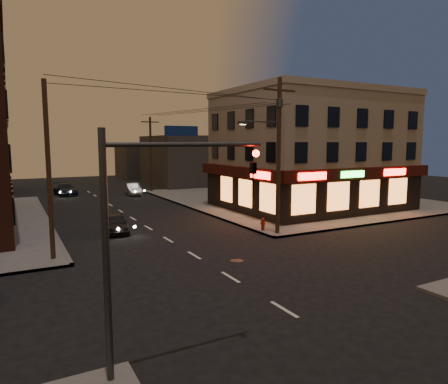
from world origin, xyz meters
TOP-DOWN VIEW (x-y plane):
  - ground at (0.00, 0.00)m, footprint 120.00×120.00m
  - sidewalk_ne at (18.00, 19.00)m, footprint 24.00×28.00m
  - pizza_building at (15.93, 13.43)m, footprint 15.85×12.85m
  - bg_building_ne_a at (14.00, 38.00)m, footprint 10.00×12.00m
  - bg_building_ne_b at (12.00, 52.00)m, footprint 8.00×8.00m
  - utility_pole_main at (6.68, 5.80)m, footprint 4.20×0.44m
  - utility_pole_far at (6.80, 32.00)m, footprint 0.26×0.26m
  - utility_pole_west at (-6.80, 6.50)m, footprint 0.24×0.24m
  - traffic_signal at (-5.57, -5.60)m, footprint 4.49×0.32m
  - sedan_near at (-2.39, 11.56)m, footprint 2.01×3.94m
  - sedan_mid at (4.10, 30.61)m, footprint 1.85×4.25m
  - sedan_far at (-2.93, 33.96)m, footprint 2.46×4.92m
  - fire_hydrant at (6.45, 6.98)m, footprint 0.37×0.37m

SIDE VIEW (x-z plane):
  - ground at x=0.00m, z-range 0.00..0.00m
  - sidewalk_ne at x=18.00m, z-range 0.00..0.15m
  - fire_hydrant at x=6.45m, z-range 0.19..1.01m
  - sedan_near at x=-2.39m, z-range 0.00..1.28m
  - sedan_mid at x=4.10m, z-range 0.00..1.36m
  - sedan_far at x=-2.93m, z-range 0.00..1.37m
  - bg_building_ne_b at x=12.00m, z-range 0.00..6.00m
  - bg_building_ne_a at x=14.00m, z-range 0.00..7.00m
  - traffic_signal at x=-5.57m, z-range 0.92..7.39m
  - utility_pole_far at x=6.80m, z-range 0.15..9.15m
  - utility_pole_west at x=-6.80m, z-range 0.15..9.15m
  - pizza_building at x=15.93m, z-range 0.10..10.60m
  - utility_pole_main at x=6.68m, z-range 0.76..10.76m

